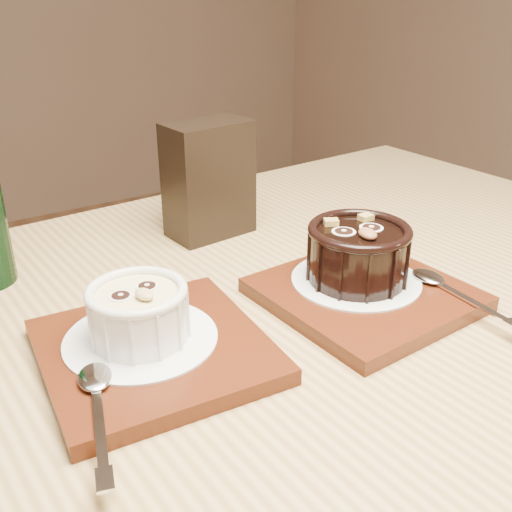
{
  "coord_description": "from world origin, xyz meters",
  "views": [
    {
      "loc": [
        -0.06,
        -0.29,
        1.05
      ],
      "look_at": [
        0.2,
        0.12,
        0.81
      ],
      "focal_mm": 42.0,
      "sensor_mm": 36.0,
      "label": 1
    }
  ],
  "objects_px": {
    "tray_right": "(364,294)",
    "ramekin_dark": "(358,251)",
    "condiment_stand": "(209,180)",
    "tray_left": "(154,351)",
    "table": "(253,426)",
    "ramekin_white": "(138,311)"
  },
  "relations": [
    {
      "from": "tray_right",
      "to": "ramekin_dark",
      "type": "xyz_separation_m",
      "value": [
        0.0,
        0.02,
        0.04
      ]
    },
    {
      "from": "condiment_stand",
      "to": "tray_right",
      "type": "bearing_deg",
      "value": -79.36
    },
    {
      "from": "tray_left",
      "to": "ramekin_dark",
      "type": "height_order",
      "value": "ramekin_dark"
    },
    {
      "from": "table",
      "to": "ramekin_dark",
      "type": "distance_m",
      "value": 0.2
    },
    {
      "from": "tray_right",
      "to": "condiment_stand",
      "type": "height_order",
      "value": "condiment_stand"
    },
    {
      "from": "ramekin_white",
      "to": "condiment_stand",
      "type": "bearing_deg",
      "value": 39.3
    },
    {
      "from": "tray_right",
      "to": "condiment_stand",
      "type": "distance_m",
      "value": 0.25
    },
    {
      "from": "table",
      "to": "ramekin_dark",
      "type": "height_order",
      "value": "ramekin_dark"
    },
    {
      "from": "ramekin_white",
      "to": "ramekin_dark",
      "type": "xyz_separation_m",
      "value": [
        0.22,
        -0.02,
        0.01
      ]
    },
    {
      "from": "tray_left",
      "to": "condiment_stand",
      "type": "xyz_separation_m",
      "value": [
        0.17,
        0.21,
        0.06
      ]
    },
    {
      "from": "table",
      "to": "ramekin_dark",
      "type": "xyz_separation_m",
      "value": [
        0.14,
        0.02,
        0.14
      ]
    },
    {
      "from": "condiment_stand",
      "to": "ramekin_white",
      "type": "bearing_deg",
      "value": -131.6
    },
    {
      "from": "tray_left",
      "to": "ramekin_white",
      "type": "height_order",
      "value": "ramekin_white"
    },
    {
      "from": "tray_left",
      "to": "tray_right",
      "type": "xyz_separation_m",
      "value": [
        0.22,
        -0.02,
        0.0
      ]
    },
    {
      "from": "tray_right",
      "to": "ramekin_dark",
      "type": "height_order",
      "value": "ramekin_dark"
    },
    {
      "from": "table",
      "to": "ramekin_dark",
      "type": "bearing_deg",
      "value": 9.19
    },
    {
      "from": "tray_right",
      "to": "ramekin_dark",
      "type": "distance_m",
      "value": 0.04
    },
    {
      "from": "ramekin_white",
      "to": "tray_right",
      "type": "relative_size",
      "value": 0.47
    },
    {
      "from": "tray_left",
      "to": "ramekin_dark",
      "type": "bearing_deg",
      "value": -1.68
    },
    {
      "from": "ramekin_dark",
      "to": "condiment_stand",
      "type": "relative_size",
      "value": 0.73
    },
    {
      "from": "table",
      "to": "condiment_stand",
      "type": "bearing_deg",
      "value": 69.23
    },
    {
      "from": "tray_left",
      "to": "condiment_stand",
      "type": "relative_size",
      "value": 1.29
    }
  ]
}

